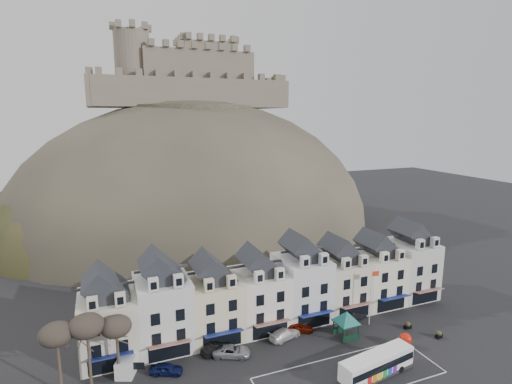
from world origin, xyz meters
TOP-DOWN VIEW (x-y plane):
  - coach_bay_markings at (2.00, 1.25)m, footprint 22.00×7.50m
  - townhouse_terrace at (0.15, 15.97)m, footprint 54.40×9.35m
  - castle_hill at (1.25, 68.95)m, footprint 100.00×76.00m
  - castle at (0.51, 75.93)m, footprint 50.20×22.20m
  - tree_left_far at (-29.00, 10.50)m, footprint 3.61×3.61m
  - tree_left_mid at (-26.00, 10.50)m, footprint 3.78×3.78m
  - tree_left_near at (-23.00, 10.50)m, footprint 3.43×3.43m
  - bus at (4.82, 0.06)m, footprint 10.15×3.76m
  - bus_shelter at (6.35, 8.44)m, footprint 5.93×5.93m
  - red_buoy at (12.06, 3.38)m, footprint 1.62×1.62m
  - flagpole at (11.51, 9.99)m, footprint 1.21×0.21m
  - white_van at (-21.82, 12.00)m, footprint 3.49×4.88m
  - planter_west at (15.79, 7.00)m, footprint 1.04×0.72m
  - planter_east at (18.00, 3.50)m, footprint 1.09×0.71m
  - car_navy at (-17.86, 9.50)m, footprint 4.17×2.95m
  - car_black at (-11.14, 11.54)m, footprint 4.43×3.08m
  - car_silver at (-9.60, 10.03)m, footprint 5.17×3.91m
  - car_white at (-1.59, 11.21)m, footprint 5.11×3.16m
  - car_maroon at (0.80, 12.00)m, footprint 4.58×2.89m
  - car_charcoal at (10.00, 12.00)m, footprint 4.21×1.68m

SIDE VIEW (x-z plane):
  - coach_bay_markings at x=2.00m, z-range -0.01..0.01m
  - castle_hill at x=1.25m, z-range -33.89..34.11m
  - planter_east at x=18.00m, z-range -0.02..1.00m
  - planter_west at x=15.79m, z-range -0.02..1.01m
  - car_navy at x=-17.86m, z-range 0.00..1.32m
  - car_silver at x=-9.60m, z-range 0.00..1.32m
  - car_charcoal at x=10.00m, z-range 0.00..1.36m
  - car_white at x=-1.59m, z-range 0.00..1.38m
  - car_black at x=-11.14m, z-range 0.00..1.38m
  - car_maroon at x=0.80m, z-range 0.00..1.45m
  - white_van at x=-21.82m, z-range 0.00..2.05m
  - red_buoy at x=12.06m, z-range 0.02..2.03m
  - bus at x=4.82m, z-range 0.15..2.95m
  - bus_shelter at x=6.35m, z-range 1.04..4.81m
  - flagpole at x=11.51m, z-range 0.59..8.97m
  - townhouse_terrace at x=0.15m, z-range -0.60..11.20m
  - tree_left_near at x=-23.00m, z-range 2.64..10.47m
  - tree_left_far at x=-29.00m, z-range 2.78..11.02m
  - tree_left_mid at x=-26.00m, z-range 2.92..11.56m
  - castle at x=0.51m, z-range 29.19..51.19m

